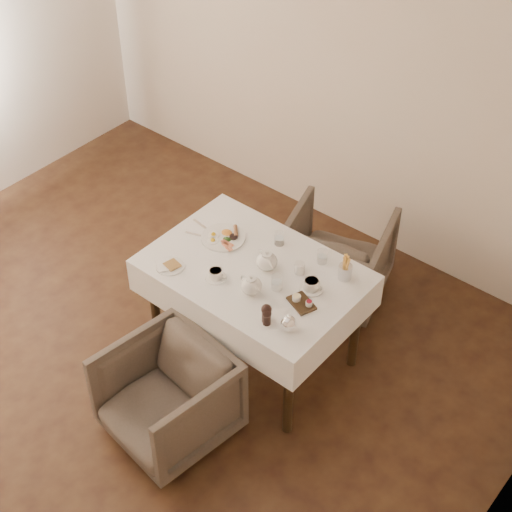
{
  "coord_description": "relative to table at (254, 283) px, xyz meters",
  "views": [
    {
      "loc": [
        2.75,
        -1.67,
        3.89
      ],
      "look_at": [
        0.51,
        1.03,
        0.82
      ],
      "focal_mm": 55.0,
      "sensor_mm": 36.0,
      "label": 1
    }
  ],
  "objects": [
    {
      "name": "breakfast_plate",
      "position": [
        -0.32,
        0.1,
        0.13
      ],
      "size": [
        0.28,
        0.28,
        0.03
      ],
      "rotation": [
        0.0,
        0.0,
        0.33
      ],
      "color": "white",
      "rests_on": "table"
    },
    {
      "name": "fries_cup",
      "position": [
        0.46,
        0.28,
        0.19
      ],
      "size": [
        0.08,
        0.08,
        0.17
      ],
      "rotation": [
        0.0,
        0.0,
        -0.08
      ],
      "color": "silver",
      "rests_on": "table"
    },
    {
      "name": "pepper_mill_right",
      "position": [
        0.35,
        -0.3,
        0.17
      ],
      "size": [
        0.06,
        0.06,
        0.11
      ],
      "primitive_type": null,
      "rotation": [
        0.0,
        0.0,
        0.24
      ],
      "color": "black",
      "rests_on": "table"
    },
    {
      "name": "side_plate",
      "position": [
        -0.4,
        -0.31,
        0.12
      ],
      "size": [
        0.18,
        0.17,
        0.02
      ],
      "rotation": [
        0.0,
        0.0,
        -0.41
      ],
      "color": "white",
      "rests_on": "table"
    },
    {
      "name": "cutlery_fork",
      "position": [
        -0.49,
        0.1,
        0.12
      ],
      "size": [
        0.21,
        0.05,
        0.0
      ],
      "primitive_type": "cube",
      "rotation": [
        0.0,
        0.0,
        1.42
      ],
      "color": "silver",
      "rests_on": "table"
    },
    {
      "name": "teapot_centre",
      "position": [
        0.06,
        0.05,
        0.19
      ],
      "size": [
        0.21,
        0.19,
        0.14
      ],
      "primitive_type": null,
      "rotation": [
        0.0,
        0.0,
        -0.43
      ],
      "color": "white",
      "rests_on": "table"
    },
    {
      "name": "glass_right",
      "position": [
        0.28,
        0.31,
        0.16
      ],
      "size": [
        0.07,
        0.07,
        0.09
      ],
      "primitive_type": "cylinder",
      "rotation": [
        0.0,
        0.0,
        -0.16
      ],
      "color": "silver",
      "rests_on": "table"
    },
    {
      "name": "table",
      "position": [
        0.0,
        0.0,
        0.0
      ],
      "size": [
        1.28,
        0.88,
        0.75
      ],
      "color": "black",
      "rests_on": "ground"
    },
    {
      "name": "teapot_front",
      "position": [
        0.12,
        -0.17,
        0.18
      ],
      "size": [
        0.19,
        0.16,
        0.14
      ],
      "primitive_type": null,
      "rotation": [
        0.0,
        0.0,
        -0.19
      ],
      "color": "white",
      "rests_on": "table"
    },
    {
      "name": "silver_pot",
      "position": [
        0.46,
        -0.26,
        0.17
      ],
      "size": [
        0.13,
        0.12,
        0.11
      ],
      "primitive_type": null,
      "rotation": [
        0.0,
        0.0,
        0.32
      ],
      "color": "white",
      "rests_on": "table"
    },
    {
      "name": "teacup_near",
      "position": [
        -0.12,
        -0.21,
        0.15
      ],
      "size": [
        0.13,
        0.13,
        0.06
      ],
      "rotation": [
        0.0,
        0.0,
        0.32
      ],
      "color": "white",
      "rests_on": "table"
    },
    {
      "name": "glass_left",
      "position": [
        -0.03,
        0.28,
        0.16
      ],
      "size": [
        0.08,
        0.08,
        0.09
      ],
      "primitive_type": "cylinder",
      "rotation": [
        0.0,
        0.0,
        -0.24
      ],
      "color": "silver",
      "rests_on": "table"
    },
    {
      "name": "creamer",
      "position": [
        0.23,
        0.14,
        0.15
      ],
      "size": [
        0.08,
        0.08,
        0.07
      ],
      "primitive_type": "cylinder",
      "rotation": [
        0.0,
        0.0,
        -0.35
      ],
      "color": "white",
      "rests_on": "table"
    },
    {
      "name": "teacup_far",
      "position": [
        0.37,
        0.07,
        0.15
      ],
      "size": [
        0.14,
        0.14,
        0.07
      ],
      "rotation": [
        0.0,
        0.0,
        0.06
      ],
      "color": "white",
      "rests_on": "table"
    },
    {
      "name": "cutlery_knife",
      "position": [
        -0.46,
        0.02,
        0.12
      ],
      "size": [
        0.18,
        0.07,
        0.0
      ],
      "primitive_type": "cube",
      "rotation": [
        0.0,
        0.0,
        1.9
      ],
      "color": "silver",
      "rests_on": "table"
    },
    {
      "name": "armchair_near",
      "position": [
        0.01,
        -0.79,
        -0.33
      ],
      "size": [
        0.74,
        0.76,
        0.61
      ],
      "primitive_type": "imported",
      "rotation": [
        0.0,
        0.0,
        -0.13
      ],
      "color": "#4C4137",
      "rests_on": "ground"
    },
    {
      "name": "glass_mid",
      "position": [
        0.21,
        -0.05,
        0.16
      ],
      "size": [
        0.08,
        0.08,
        0.09
      ],
      "primitive_type": "cylinder",
      "rotation": [
        0.0,
        0.0,
        -0.18
      ],
      "color": "silver",
      "rests_on": "table"
    },
    {
      "name": "condiment_board",
      "position": [
        0.4,
        -0.06,
        0.13
      ],
      "size": [
        0.19,
        0.16,
        0.04
      ],
      "rotation": [
        0.0,
        0.0,
        -0.37
      ],
      "color": "black",
      "rests_on": "table"
    },
    {
      "name": "armchair_far",
      "position": [
        0.06,
        0.83,
        -0.32
      ],
      "size": [
        0.85,
        0.87,
        0.64
      ],
      "primitive_type": "imported",
      "rotation": [
        0.0,
        0.0,
        3.43
      ],
      "color": "#4C4137",
      "rests_on": "ground"
    },
    {
      "name": "pepper_mill_left",
      "position": [
        0.33,
        -0.29,
        0.18
      ],
      "size": [
        0.08,
        0.08,
        0.12
      ],
      "primitive_type": null,
      "rotation": [
        0.0,
        0.0,
        -0.37
      ],
      "color": "black",
      "rests_on": "table"
    }
  ]
}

